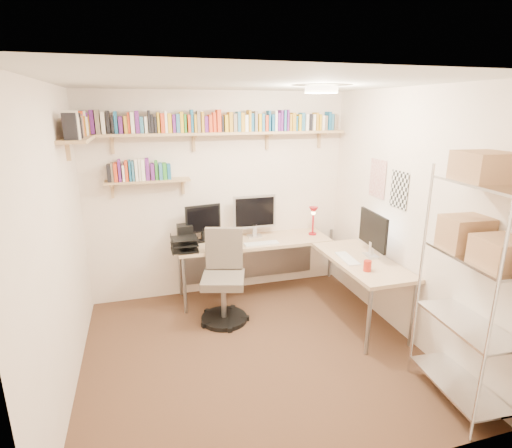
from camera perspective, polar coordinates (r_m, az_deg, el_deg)
The scene contains 6 objects.
ground at distance 4.11m, azimuth -0.37°, elevation -17.80°, with size 3.20×3.20×0.00m, color #402E1B.
room_shell at distance 3.49m, azimuth -0.35°, elevation 3.79°, with size 3.24×3.04×2.52m.
wall_shelves at distance 4.61m, azimuth -10.21°, elevation 12.57°, with size 3.12×1.09×0.80m.
corner_desk at distance 4.75m, azimuth 2.05°, elevation -3.17°, with size 2.25×1.90×1.27m.
office_chair at distance 4.49m, azimuth -4.62°, elevation -8.40°, with size 0.57×0.57×1.03m.
wire_rack at distance 3.36m, azimuth 29.26°, elevation -1.78°, with size 0.47×0.85×2.01m.
Camera 1 is at (-0.93, -3.27, 2.30)m, focal length 28.00 mm.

